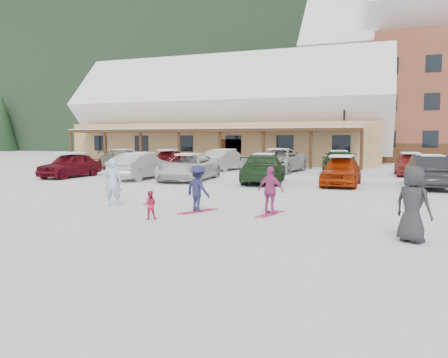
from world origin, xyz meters
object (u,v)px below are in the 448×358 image
(lamp_post, at_px, (344,123))
(parked_car_5, at_px, (429,172))
(day_lodge, at_px, (228,121))
(parked_car_2, at_px, (189,167))
(parked_car_4, at_px, (341,171))
(parked_car_1, at_px, (141,166))
(adult_skier, at_px, (113,182))
(child_navy, at_px, (198,189))
(parked_car_8, at_px, (168,160))
(parked_car_9, at_px, (225,160))
(parked_car_10, at_px, (278,161))
(parked_car_11, at_px, (339,163))
(child_magenta, at_px, (271,191))
(toddler_red, at_px, (150,205))
(bystander_dark, at_px, (413,204))
(parked_car_0, at_px, (70,165))
(parked_car_12, at_px, (410,164))
(parked_car_7, at_px, (123,159))

(lamp_post, height_order, parked_car_5, lamp_post)
(parked_car_5, bearing_deg, day_lodge, -52.33)
(parked_car_2, relative_size, parked_car_4, 1.21)
(lamp_post, bearing_deg, parked_car_1, -123.28)
(adult_skier, bearing_deg, day_lodge, -113.02)
(child_navy, height_order, parked_car_8, parked_car_8)
(lamp_post, height_order, child_navy, lamp_post)
(parked_car_5, xyz_separation_m, parked_car_9, (-12.51, 7.11, -0.01))
(parked_car_1, xyz_separation_m, parked_car_10, (6.10, 7.57, 0.05))
(parked_car_8, distance_m, parked_car_11, 11.92)
(child_magenta, height_order, parked_car_9, parked_car_9)
(child_magenta, height_order, parked_car_8, parked_car_8)
(toddler_red, xyz_separation_m, parked_car_10, (-0.42, 18.08, 0.38))
(parked_car_4, bearing_deg, parked_car_1, -176.83)
(parked_car_8, bearing_deg, adult_skier, -75.77)
(adult_skier, height_order, parked_car_11, adult_skier)
(child_magenta, bearing_deg, parked_car_11, -78.26)
(adult_skier, distance_m, parked_car_2, 9.23)
(bystander_dark, distance_m, parked_car_9, 21.84)
(parked_car_0, relative_size, parked_car_8, 0.98)
(adult_skier, relative_size, parked_car_12, 0.39)
(parked_car_7, distance_m, parked_car_11, 15.96)
(lamp_post, distance_m, parked_car_9, 10.63)
(parked_car_7, bearing_deg, parked_car_9, 174.38)
(parked_car_7, bearing_deg, parked_car_1, 119.27)
(parked_car_0, distance_m, parked_car_2, 7.26)
(parked_car_0, bearing_deg, parked_car_8, 73.35)
(bystander_dark, height_order, parked_car_12, bystander_dark)
(parked_car_7, bearing_deg, parked_car_2, 131.70)
(day_lodge, bearing_deg, child_navy, -72.56)
(parked_car_11, xyz_separation_m, parked_car_12, (4.17, 0.31, -0.04))
(child_navy, bearing_deg, parked_car_2, -38.98)
(toddler_red, height_order, parked_car_2, parked_car_2)
(bystander_dark, relative_size, parked_car_0, 0.40)
(child_magenta, distance_m, parked_car_10, 16.53)
(bystander_dark, xyz_separation_m, parked_car_4, (-2.47, 11.35, -0.12))
(parked_car_0, height_order, parked_car_7, parked_car_0)
(parked_car_1, bearing_deg, lamp_post, -121.97)
(parked_car_7, bearing_deg, bystander_dark, 126.82)
(lamp_post, bearing_deg, bystander_dark, -82.17)
(parked_car_0, bearing_deg, toddler_red, -39.64)
(parked_car_0, distance_m, parked_car_1, 4.47)
(lamp_post, relative_size, parked_car_7, 1.24)
(adult_skier, relative_size, parked_car_10, 0.29)
(child_magenta, xyz_separation_m, parked_car_4, (1.29, 9.00, -0.00))
(parked_car_8, bearing_deg, parked_car_5, -26.98)
(parked_car_9, bearing_deg, parked_car_5, 158.96)
(lamp_post, bearing_deg, parked_car_4, -85.76)
(day_lodge, height_order, parked_car_8, day_lodge)
(parked_car_4, relative_size, parked_car_12, 1.03)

